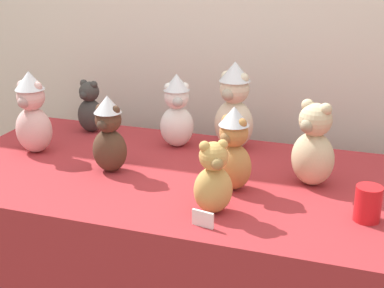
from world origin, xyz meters
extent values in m
cube|color=silver|center=(0.00, 0.94, 1.30)|extent=(7.00, 0.08, 2.60)
cube|color=maroon|center=(0.00, 0.25, 0.39)|extent=(1.83, 0.88, 0.78)
ellipsoid|color=#CCB78E|center=(0.41, 0.31, 0.88)|extent=(0.19, 0.18, 0.19)
sphere|color=#CCB78E|center=(0.41, 0.31, 1.01)|extent=(0.11, 0.11, 0.11)
sphere|color=#CCB78E|center=(0.38, 0.33, 1.06)|extent=(0.04, 0.04, 0.04)
sphere|color=#CCB78E|center=(0.44, 0.30, 1.06)|extent=(0.04, 0.04, 0.04)
sphere|color=#9D8E71|center=(0.39, 0.27, 1.00)|extent=(0.05, 0.05, 0.05)
ellipsoid|color=tan|center=(0.15, 0.00, 0.86)|extent=(0.16, 0.15, 0.15)
sphere|color=tan|center=(0.15, 0.00, 0.97)|extent=(0.09, 0.09, 0.09)
sphere|color=tan|center=(0.13, -0.02, 1.00)|extent=(0.03, 0.03, 0.03)
sphere|color=tan|center=(0.18, 0.01, 1.00)|extent=(0.03, 0.03, 0.03)
sphere|color=olive|center=(0.17, -0.03, 0.96)|extent=(0.04, 0.04, 0.04)
ellipsoid|color=beige|center=(0.06, 0.58, 0.88)|extent=(0.19, 0.17, 0.20)
sphere|color=beige|center=(0.06, 0.58, 1.03)|extent=(0.12, 0.12, 0.12)
sphere|color=beige|center=(0.03, 0.59, 1.07)|extent=(0.04, 0.04, 0.04)
sphere|color=beige|center=(0.10, 0.57, 1.07)|extent=(0.04, 0.04, 0.04)
sphere|color=#ABA08A|center=(0.05, 0.53, 1.02)|extent=(0.05, 0.05, 0.05)
cone|color=silver|center=(0.06, 0.58, 1.10)|extent=(0.12, 0.12, 0.08)
ellipsoid|color=#B27A42|center=(0.17, 0.19, 0.86)|extent=(0.16, 0.15, 0.16)
sphere|color=#B27A42|center=(0.17, 0.19, 0.98)|extent=(0.10, 0.10, 0.10)
sphere|color=#B27A42|center=(0.14, 0.20, 1.02)|extent=(0.04, 0.04, 0.04)
sphere|color=#B27A42|center=(0.19, 0.18, 1.02)|extent=(0.04, 0.04, 0.04)
sphere|color=olive|center=(0.15, 0.15, 0.97)|extent=(0.04, 0.04, 0.04)
cone|color=silver|center=(0.17, 0.19, 1.04)|extent=(0.10, 0.10, 0.06)
ellipsoid|color=white|center=(-0.16, 0.52, 0.87)|extent=(0.17, 0.16, 0.17)
sphere|color=white|center=(-0.16, 0.52, 0.99)|extent=(0.10, 0.10, 0.10)
sphere|color=white|center=(-0.19, 0.51, 1.03)|extent=(0.04, 0.04, 0.04)
sphere|color=white|center=(-0.13, 0.54, 1.03)|extent=(0.04, 0.04, 0.04)
sphere|color=#B4B3AF|center=(-0.14, 0.48, 0.98)|extent=(0.04, 0.04, 0.04)
cone|color=silver|center=(-0.16, 0.52, 1.05)|extent=(0.11, 0.11, 0.07)
ellipsoid|color=#383533|center=(-0.58, 0.57, 0.85)|extent=(0.13, 0.12, 0.14)
sphere|color=#383533|center=(-0.58, 0.57, 0.96)|extent=(0.09, 0.09, 0.09)
sphere|color=#383533|center=(-0.60, 0.58, 0.99)|extent=(0.03, 0.03, 0.03)
sphere|color=#383533|center=(-0.55, 0.57, 0.99)|extent=(0.03, 0.03, 0.03)
sphere|color=#32302E|center=(-0.58, 0.54, 0.95)|extent=(0.04, 0.04, 0.04)
ellipsoid|color=beige|center=(-0.67, 0.28, 0.87)|extent=(0.15, 0.13, 0.18)
sphere|color=beige|center=(-0.67, 0.28, 1.01)|extent=(0.11, 0.11, 0.11)
sphere|color=beige|center=(-0.70, 0.28, 1.05)|extent=(0.04, 0.04, 0.04)
sphere|color=beige|center=(-0.63, 0.28, 1.05)|extent=(0.04, 0.04, 0.04)
sphere|color=#A88783|center=(-0.67, 0.23, 1.00)|extent=(0.05, 0.05, 0.05)
cone|color=silver|center=(-0.67, 0.28, 1.07)|extent=(0.11, 0.11, 0.07)
ellipsoid|color=#4C3323|center=(-0.30, 0.20, 0.86)|extent=(0.14, 0.12, 0.16)
sphere|color=#4C3323|center=(-0.30, 0.20, 0.98)|extent=(0.09, 0.09, 0.09)
sphere|color=#4C3323|center=(-0.32, 0.20, 1.01)|extent=(0.04, 0.04, 0.04)
sphere|color=#4C3323|center=(-0.27, 0.19, 1.01)|extent=(0.04, 0.04, 0.04)
sphere|color=#412E23|center=(-0.30, 0.16, 0.97)|extent=(0.04, 0.04, 0.04)
cone|color=silver|center=(-0.30, 0.20, 1.03)|extent=(0.10, 0.10, 0.06)
cylinder|color=red|center=(0.61, 0.10, 0.84)|extent=(0.08, 0.08, 0.11)
cube|color=white|center=(0.15, -0.10, 0.81)|extent=(0.07, 0.02, 0.05)
camera|label=1|loc=(0.61, -1.53, 1.59)|focal=53.42mm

